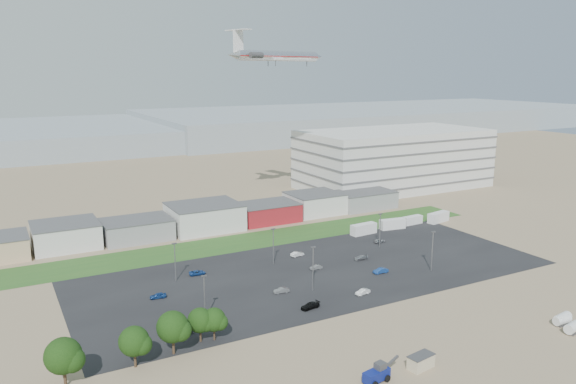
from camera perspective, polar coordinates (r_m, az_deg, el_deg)
ground at (r=126.32m, az=5.60°, el=-11.21°), size 700.00×700.00×0.00m
parking_lot at (r=144.44m, az=2.80°, el=-8.08°), size 120.00×50.00×0.01m
grass_strip at (r=169.14m, az=-4.30°, el=-5.03°), size 160.00×16.00×0.02m
hills_backdrop at (r=426.44m, az=-13.98°, el=5.76°), size 700.00×200.00×9.00m
building_row at (r=179.61m, az=-11.78°, el=-2.90°), size 170.00×20.00×8.00m
parking_garage at (r=248.88m, az=10.69°, el=3.34°), size 80.00×40.00×25.00m
portable_shed at (r=103.23m, az=13.35°, el=-16.41°), size 5.21×3.26×2.46m
telehandler at (r=97.69m, az=8.98°, el=-17.73°), size 8.07×3.91×3.22m
storage_tank_nw at (r=128.08m, az=26.09°, el=-11.60°), size 3.69×1.95×2.17m
storage_tank_ne at (r=128.80m, az=26.12°, el=-11.42°), size 4.23×2.57×2.38m
storage_tank_sw at (r=125.51m, az=26.99°, el=-12.13°), size 4.29×2.65×2.40m
box_trailer_a at (r=177.24m, az=7.69°, el=-3.75°), size 8.95×3.46×3.28m
box_trailer_b at (r=184.56m, az=10.55°, el=-3.22°), size 8.73×3.78×3.17m
box_trailer_c at (r=191.50m, az=12.53°, el=-2.81°), size 7.44×2.81×2.73m
box_trailer_d at (r=196.23m, az=15.02°, el=-2.49°), size 9.15×4.49×3.29m
tree_far_left at (r=100.60m, az=-21.86°, el=-15.53°), size 6.37×6.37×9.55m
tree_left at (r=103.06m, az=-15.36°, el=-14.70°), size 5.63×5.63×8.44m
tree_mid at (r=105.53m, az=-11.64°, el=-13.59°), size 6.17×6.17×9.26m
tree_right at (r=109.32m, az=-8.92°, el=-13.01°), size 5.08×5.08×7.61m
tree_near at (r=109.68m, az=-7.53°, el=-12.97°), size 4.84×4.84×7.26m
lightpole_front_l at (r=117.68m, az=-8.48°, el=-10.57°), size 1.13×0.47×9.60m
lightpole_front_m at (r=131.05m, az=2.55°, el=-7.78°), size 1.25×0.52×10.59m
lightpole_front_r at (r=147.76m, az=14.43°, el=-5.86°), size 1.23×0.51×10.43m
lightpole_back_l at (r=139.25m, az=-11.39°, el=-7.01°), size 1.13×0.47×9.62m
lightpole_back_m at (r=148.24m, az=-1.50°, el=-5.55°), size 1.14×0.48×9.70m
lightpole_back_r at (r=164.07m, az=9.32°, el=-3.88°), size 1.18×0.49×10.05m
airliner at (r=210.79m, az=-1.00°, el=13.66°), size 51.73×41.05×13.49m
parked_car_1 at (r=144.97m, az=9.39°, el=-7.89°), size 4.07×1.61×1.32m
parked_car_3 at (r=123.18m, az=2.26°, el=-11.47°), size 4.65×2.39×1.29m
parked_car_4 at (r=131.12m, az=-0.68°, el=-9.96°), size 3.77×1.66×1.20m
parked_car_5 at (r=131.51m, az=-13.07°, el=-10.22°), size 3.81×1.89×1.25m
parked_car_7 at (r=145.89m, az=2.86°, el=-7.65°), size 3.40×1.45×1.09m
parked_car_8 at (r=169.43m, az=9.28°, el=-4.92°), size 3.57×1.51×1.20m
parked_car_9 at (r=143.77m, az=-9.20°, el=-8.09°), size 4.38×2.46×1.16m
parked_car_10 at (r=114.35m, az=-10.62°, el=-13.66°), size 4.36×2.24×1.21m
parked_car_11 at (r=155.50m, az=0.94°, el=-6.32°), size 4.03×1.80×1.29m
parked_car_12 at (r=154.05m, az=7.40°, el=-6.64°), size 3.94×1.76×1.12m
parked_car_13 at (r=131.38m, az=7.60°, el=-10.02°), size 3.84×1.76×1.22m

